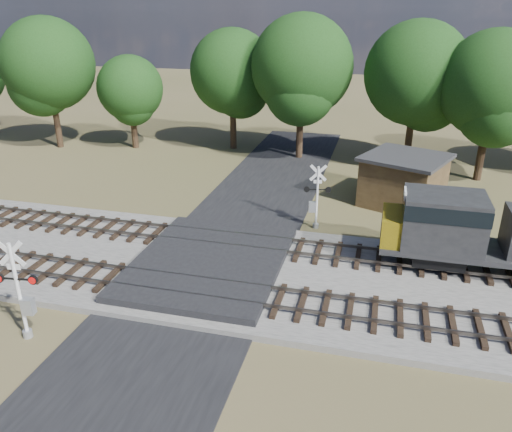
# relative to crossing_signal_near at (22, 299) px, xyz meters

# --- Properties ---
(ground) EXTENTS (160.00, 160.00, 0.00)m
(ground) POSITION_rel_crossing_signal_near_xyz_m (4.98, 6.39, -1.75)
(ground) COLOR #4F502A
(ground) RESTS_ON ground
(ballast_bed) EXTENTS (140.00, 10.00, 0.30)m
(ballast_bed) POSITION_rel_crossing_signal_near_xyz_m (14.98, 6.89, -1.60)
(ballast_bed) COLOR gray
(ballast_bed) RESTS_ON ground
(road) EXTENTS (7.00, 60.00, 0.08)m
(road) POSITION_rel_crossing_signal_near_xyz_m (4.98, 6.39, -1.71)
(road) COLOR black
(road) RESTS_ON ground
(crossing_panel) EXTENTS (7.00, 9.00, 0.62)m
(crossing_panel) POSITION_rel_crossing_signal_near_xyz_m (4.98, 6.89, -1.43)
(crossing_panel) COLOR #262628
(crossing_panel) RESTS_ON ground
(track_near) EXTENTS (140.00, 2.60, 0.33)m
(track_near) POSITION_rel_crossing_signal_near_xyz_m (8.10, 4.39, -1.33)
(track_near) COLOR black
(track_near) RESTS_ON ballast_bed
(track_far) EXTENTS (140.00, 2.60, 0.33)m
(track_far) POSITION_rel_crossing_signal_near_xyz_m (8.10, 9.39, -1.33)
(track_far) COLOR black
(track_far) RESTS_ON ballast_bed
(crossing_signal_near) EXTENTS (1.69, 0.40, 4.20)m
(crossing_signal_near) POSITION_rel_crossing_signal_near_xyz_m (0.00, 0.00, 0.00)
(crossing_signal_near) COLOR silver
(crossing_signal_near) RESTS_ON ground
(crossing_signal_far) EXTENTS (1.54, 0.39, 3.85)m
(crossing_signal_far) POSITION_rel_crossing_signal_near_xyz_m (9.23, 13.17, -0.15)
(crossing_signal_far) COLOR silver
(crossing_signal_far) RESTS_ON ground
(equipment_shed) EXTENTS (6.27, 6.27, 3.27)m
(equipment_shed) POSITION_rel_crossing_signal_near_xyz_m (14.17, 18.37, -0.09)
(equipment_shed) COLOR #3F2E1B
(equipment_shed) RESTS_ON ground
(treeline) EXTENTS (86.36, 11.41, 11.62)m
(treeline) POSITION_rel_crossing_signal_near_xyz_m (11.74, 26.85, 5.26)
(treeline) COLOR black
(treeline) RESTS_ON ground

